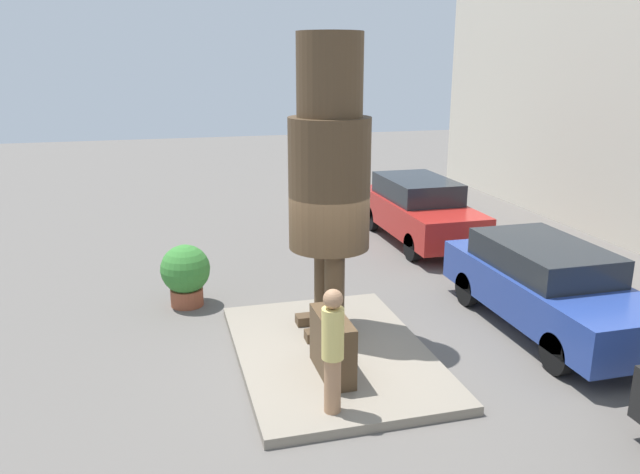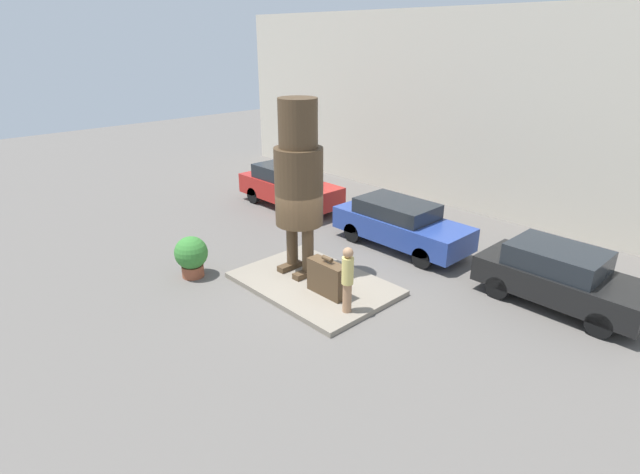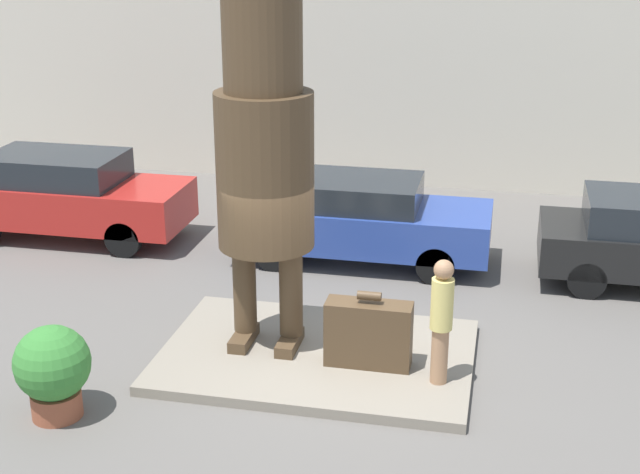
# 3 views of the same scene
# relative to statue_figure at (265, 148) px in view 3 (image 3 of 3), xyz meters

# --- Properties ---
(ground_plane) EXTENTS (60.00, 60.00, 0.00)m
(ground_plane) POSITION_rel_statue_figure_xyz_m (0.74, -0.15, -3.00)
(ground_plane) COLOR #605B56
(pedestal) EXTENTS (4.34, 2.99, 0.14)m
(pedestal) POSITION_rel_statue_figure_xyz_m (0.74, -0.15, -2.93)
(pedestal) COLOR gray
(pedestal) RESTS_ON ground_plane
(building_backdrop) EXTENTS (28.00, 0.60, 7.49)m
(building_backdrop) POSITION_rel_statue_figure_xyz_m (0.74, 8.99, 0.74)
(building_backdrop) COLOR beige
(building_backdrop) RESTS_ON ground_plane
(statue_figure) EXTENTS (1.32, 1.32, 4.89)m
(statue_figure) POSITION_rel_statue_figure_xyz_m (0.00, 0.00, 0.00)
(statue_figure) COLOR #4C3823
(statue_figure) RESTS_ON pedestal
(giant_suitcase) EXTENTS (1.16, 0.40, 1.08)m
(giant_suitcase) POSITION_rel_statue_figure_xyz_m (1.50, -0.37, -2.40)
(giant_suitcase) COLOR #4C3823
(giant_suitcase) RESTS_ON pedestal
(tourist) EXTENTS (0.29, 0.29, 1.72)m
(tourist) POSITION_rel_statue_figure_xyz_m (2.48, -0.65, -1.92)
(tourist) COLOR #A87A56
(tourist) RESTS_ON pedestal
(parked_car_red) EXTENTS (4.58, 1.75, 1.65)m
(parked_car_red) POSITION_rel_statue_figure_xyz_m (-5.06, 3.85, -2.13)
(parked_car_red) COLOR #B2231E
(parked_car_red) RESTS_ON ground_plane
(parked_car_blue) EXTENTS (4.59, 1.74, 1.54)m
(parked_car_blue) POSITION_rel_statue_figure_xyz_m (0.63, 3.78, -2.18)
(parked_car_blue) COLOR #284293
(parked_car_blue) RESTS_ON ground_plane
(planter_pot) EXTENTS (0.95, 0.95, 1.22)m
(planter_pot) POSITION_rel_statue_figure_xyz_m (-2.12, -2.27, -2.34)
(planter_pot) COLOR brown
(planter_pot) RESTS_ON ground_plane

